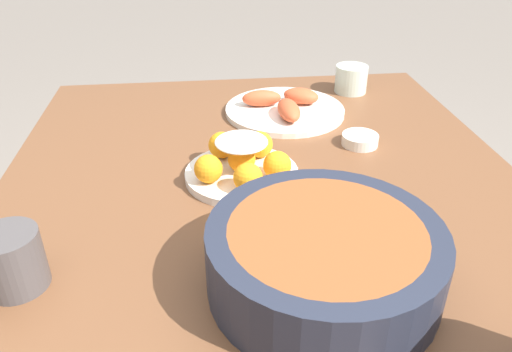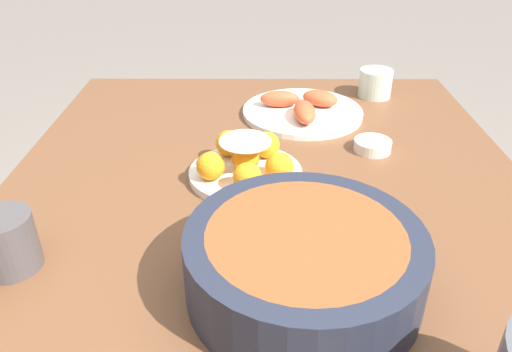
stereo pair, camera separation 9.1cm
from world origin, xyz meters
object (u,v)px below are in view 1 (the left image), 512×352
(dining_table, at_px, (271,251))
(serving_bowl, at_px, (324,257))
(cup_far, at_px, (351,79))
(cup_near, at_px, (12,261))
(cake_plate, at_px, (242,164))
(sauce_bowl, at_px, (360,139))
(seafood_platter, at_px, (285,108))

(dining_table, xyz_separation_m, serving_bowl, (0.19, 0.05, 0.14))
(cup_far, bearing_deg, serving_bowl, -18.53)
(dining_table, distance_m, cup_near, 0.43)
(dining_table, xyz_separation_m, cake_plate, (-0.12, -0.04, 0.12))
(serving_bowl, relative_size, sauce_bowl, 4.12)
(serving_bowl, distance_m, sauce_bowl, 0.47)
(dining_table, distance_m, cake_plate, 0.18)
(cup_far, bearing_deg, sauce_bowl, -11.95)
(serving_bowl, xyz_separation_m, cup_near, (-0.05, -0.43, -0.01))
(cake_plate, relative_size, cup_near, 2.47)
(sauce_bowl, xyz_separation_m, cup_far, (-0.32, 0.07, 0.02))
(dining_table, height_order, serving_bowl, serving_bowl)
(seafood_platter, bearing_deg, cup_far, 122.47)
(dining_table, distance_m, sauce_bowl, 0.35)
(cup_near, height_order, cup_far, cup_near)
(cup_near, bearing_deg, dining_table, 109.72)
(sauce_bowl, distance_m, seafood_platter, 0.23)
(serving_bowl, distance_m, cup_near, 0.44)
(cup_near, bearing_deg, sauce_bowl, 121.61)
(dining_table, relative_size, cup_far, 15.99)
(dining_table, xyz_separation_m, sauce_bowl, (-0.24, 0.23, 0.10))
(seafood_platter, distance_m, cup_near, 0.75)
(serving_bowl, height_order, cup_near, serving_bowl)
(sauce_bowl, xyz_separation_m, seafood_platter, (-0.19, -0.14, 0.00))
(seafood_platter, height_order, cup_far, cup_far)
(cake_plate, height_order, sauce_bowl, cake_plate)
(seafood_platter, bearing_deg, cake_plate, -23.60)
(cake_plate, bearing_deg, dining_table, 18.02)
(cake_plate, relative_size, sauce_bowl, 2.77)
(seafood_platter, bearing_deg, cup_near, -40.16)
(dining_table, relative_size, seafood_platter, 4.69)
(dining_table, distance_m, seafood_platter, 0.45)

